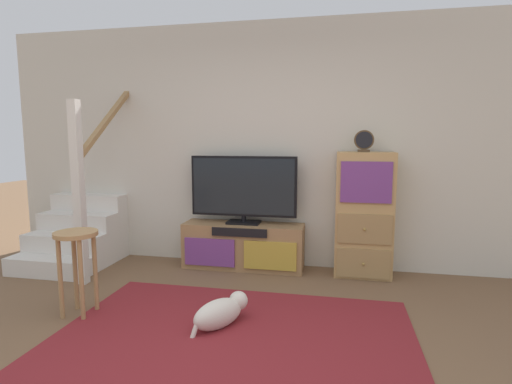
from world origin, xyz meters
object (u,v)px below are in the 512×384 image
(media_console, at_px, (243,246))
(television, at_px, (243,188))
(bar_stool_near, at_px, (77,253))
(desk_clock, at_px, (364,141))
(side_cabinet, at_px, (364,215))
(dog, at_px, (221,312))

(media_console, height_order, television, television)
(media_console, xyz_separation_m, bar_stool_near, (-1.03, -1.45, 0.27))
(media_console, distance_m, desk_clock, 1.71)
(desk_clock, distance_m, bar_stool_near, 2.85)
(television, relative_size, side_cabinet, 0.91)
(television, height_order, desk_clock, desk_clock)
(side_cabinet, height_order, bar_stool_near, side_cabinet)
(television, xyz_separation_m, desk_clock, (1.26, -0.03, 0.51))
(media_console, height_order, bar_stool_near, bar_stool_near)
(side_cabinet, height_order, desk_clock, desk_clock)
(television, distance_m, dog, 1.65)
(side_cabinet, distance_m, dog, 1.90)
(side_cabinet, distance_m, bar_stool_near, 2.74)
(television, bearing_deg, desk_clock, -1.30)
(bar_stool_near, distance_m, dog, 1.26)
(side_cabinet, bearing_deg, television, 179.39)
(television, height_order, side_cabinet, side_cabinet)
(dog, bearing_deg, television, 96.42)
(media_console, relative_size, side_cabinet, 1.03)
(media_console, xyz_separation_m, desk_clock, (1.26, -0.00, 1.16))
(bar_stool_near, bearing_deg, side_cabinet, 32.12)
(television, relative_size, dog, 2.41)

